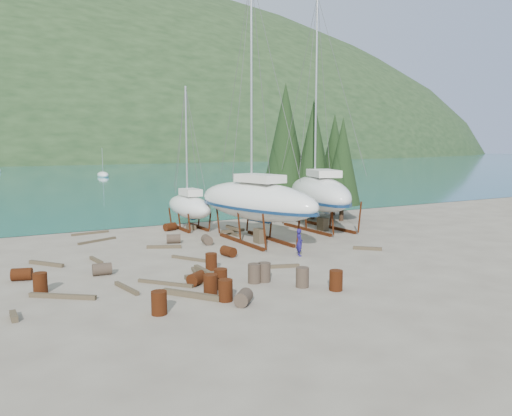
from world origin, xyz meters
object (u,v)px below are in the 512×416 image
small_sailboat_shore (189,206)px  worker (299,242)px  large_sailboat_far (319,193)px  large_sailboat_near (256,200)px

small_sailboat_shore → worker: bearing=-80.4°
large_sailboat_far → small_sailboat_shore: large_sailboat_far is taller
large_sailboat_far → small_sailboat_shore: 9.69m
large_sailboat_near → small_sailboat_shore: (-1.88, 6.78, -0.96)m
large_sailboat_far → small_sailboat_shore: size_ratio=1.60×
large_sailboat_near → large_sailboat_far: bearing=4.4°
large_sailboat_far → small_sailboat_shore: (-8.27, 4.95, -1.01)m
large_sailboat_near → large_sailboat_far: large_sailboat_far is taller
large_sailboat_near → worker: (0.09, -4.89, -1.93)m
small_sailboat_shore → worker: size_ratio=6.79×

